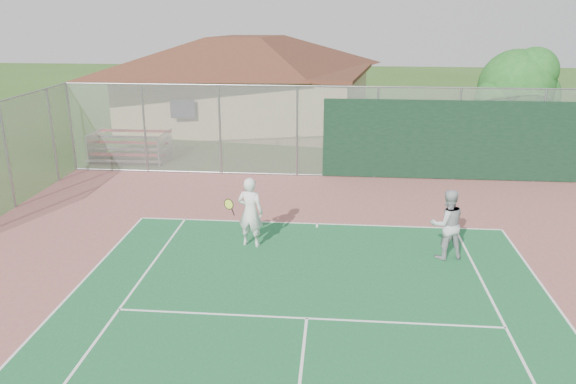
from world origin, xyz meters
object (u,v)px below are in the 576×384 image
object	(u,v)px
bleachers	(130,146)
player_white_front	(250,213)
tree	(518,90)
clubhouse	(247,73)
player_grey_back	(447,225)

from	to	relation	value
bleachers	player_white_front	world-z (taller)	player_white_front
tree	player_white_front	bearing A→B (deg)	-136.54
clubhouse	player_white_front	bearing A→B (deg)	-72.11
clubhouse	player_white_front	distance (m)	16.60
clubhouse	tree	world-z (taller)	clubhouse
clubhouse	player_grey_back	bearing A→B (deg)	-56.03
bleachers	tree	world-z (taller)	tree
bleachers	clubhouse	bearing A→B (deg)	63.02
bleachers	tree	bearing A→B (deg)	0.93
player_grey_back	clubhouse	bearing A→B (deg)	-77.98
tree	player_grey_back	size ratio (longest dim) A/B	2.60
tree	player_grey_back	distance (m)	10.36
player_white_front	clubhouse	bearing A→B (deg)	-68.34
tree	player_grey_back	world-z (taller)	tree
bleachers	tree	distance (m)	16.13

